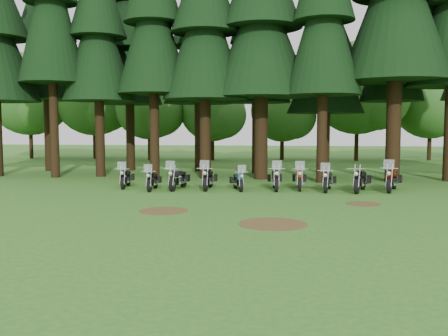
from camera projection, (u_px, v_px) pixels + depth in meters
The scene contains 30 objects.
ground at pixel (249, 204), 19.81m from camera, with size 120.00×120.00×0.00m, color #306621.
pine_front_2 at pixel (97, 15), 29.83m from camera, with size 4.32×4.32×16.22m.
pine_front_4 at pixel (205, 9), 28.67m from camera, with size 4.95×4.95×16.33m.
pine_front_5 at pixel (262, 4), 28.31m from camera, with size 5.81×5.81×16.72m.
pine_back_0 at pixel (46, 19), 33.73m from camera, with size 5.00×5.00×17.21m.
pine_back_1 at pixel (129, 29), 34.25m from camera, with size 4.52×4.52×16.22m.
pine_back_2 at pixel (199, 27), 33.75m from camera, with size 4.85×4.85×16.30m.
pine_back_3 at pixel (257, 22), 31.85m from camera, with size 4.35×4.35×16.20m.
pine_back_4 at pixel (326, 45), 31.78m from camera, with size 4.94×4.94×13.78m.
pine_back_5 at pixel (394, 18), 30.81m from camera, with size 3.94×3.94×16.33m.
decid_0 at pixel (32, 96), 46.84m from camera, with size 8.00×7.78×10.00m.
decid_1 at pixel (97, 97), 46.64m from camera, with size 7.91×7.69×9.88m.
decid_2 at pixel (152, 105), 45.11m from camera, with size 6.72×6.53×8.40m.
decid_3 at pixel (215, 110), 44.85m from camera, with size 6.12×5.95×7.65m.
decid_4 at pixel (285, 112), 45.32m from camera, with size 5.93×5.76×7.41m.
decid_5 at pixel (362, 90), 43.80m from camera, with size 8.45×8.21×10.56m.
decid_6 at pixel (435, 102), 44.43m from camera, with size 7.06×6.86×8.82m.
dirt_patch_0 at pixel (164, 211), 18.17m from camera, with size 1.80×1.80×0.01m, color #4C3D1E.
dirt_patch_1 at pixel (363, 204), 19.79m from camera, with size 1.40×1.40×0.01m, color #4C3D1E.
dirt_patch_2 at pixel (273, 224), 15.74m from camera, with size 2.20×2.20×0.01m, color #4C3D1E.
motorcycle_0 at pixel (126, 178), 25.04m from camera, with size 0.57×2.20×1.38m.
motorcycle_1 at pixel (152, 181), 24.07m from camera, with size 0.42×2.12×1.33m.
motorcycle_2 at pixel (178, 179), 24.30m from camera, with size 0.60×2.36×1.48m.
motorcycle_3 at pixel (208, 179), 24.34m from camera, with size 0.45×2.38×1.50m.
motorcycle_4 at pixel (238, 181), 24.05m from camera, with size 0.78×2.04×1.29m.
motorcycle_5 at pixel (275, 179), 24.19m from camera, with size 0.50×2.39×1.50m.
motorcycle_6 at pixel (299, 179), 24.33m from camera, with size 0.44×2.33×1.47m.
motorcycle_7 at pixel (328, 181), 23.70m from camera, with size 0.73×2.27×1.43m.
motorcycle_8 at pixel (360, 181), 23.46m from camera, with size 0.92×2.39×1.00m.
motorcycle_9 at pixel (392, 180), 23.64m from camera, with size 1.13×2.47×1.58m.
Camera 1 is at (1.23, -19.61, 3.08)m, focal length 40.00 mm.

